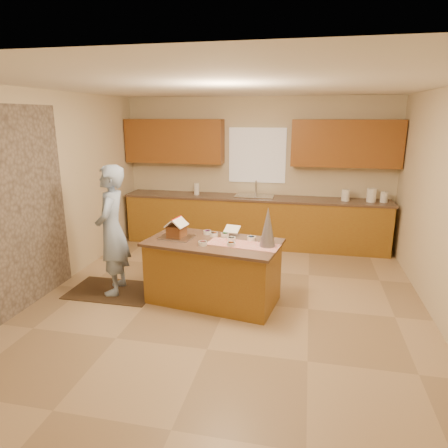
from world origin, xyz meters
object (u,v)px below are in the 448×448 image
at_px(tinsel_tree, 268,227).
at_px(boy, 112,230).
at_px(island_base, 213,273).
at_px(gingerbread_house, 177,229).

relative_size(tinsel_tree, boy, 0.28).
relative_size(island_base, boy, 0.92).
xyz_separation_m(tinsel_tree, boy, (-2.08, 0.06, -0.18)).
bearing_deg(gingerbread_house, island_base, -3.85).
height_order(island_base, boy, boy).
height_order(boy, gingerbread_house, boy).
bearing_deg(boy, island_base, 78.63).
xyz_separation_m(island_base, boy, (-1.39, -0.01, 0.49)).
bearing_deg(island_base, boy, -170.64).
distance_m(boy, gingerbread_house, 0.90).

